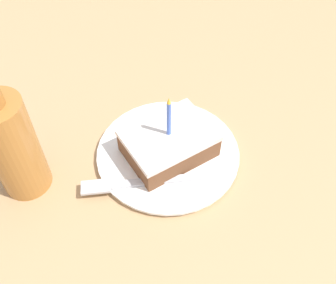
% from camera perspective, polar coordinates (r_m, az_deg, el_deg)
% --- Properties ---
extents(ground_plane, '(2.40, 2.40, 0.04)m').
position_cam_1_polar(ground_plane, '(0.66, -0.50, -4.74)').
color(ground_plane, tan).
rests_on(ground_plane, ground).
extents(plate, '(0.24, 0.24, 0.01)m').
position_cam_1_polar(plate, '(0.65, -0.00, -1.64)').
color(plate, white).
rests_on(plate, ground_plane).
extents(cake_slice, '(0.10, 0.14, 0.12)m').
position_cam_1_polar(cake_slice, '(0.63, 0.11, -0.12)').
color(cake_slice, brown).
rests_on(cake_slice, plate).
extents(fork, '(0.10, 0.18, 0.00)m').
position_cam_1_polar(fork, '(0.61, -4.68, -5.93)').
color(fork, silver).
rests_on(fork, plate).
extents(bottle, '(0.07, 0.07, 0.23)m').
position_cam_1_polar(bottle, '(0.60, -21.80, -0.28)').
color(bottle, '#B27233').
rests_on(bottle, ground_plane).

